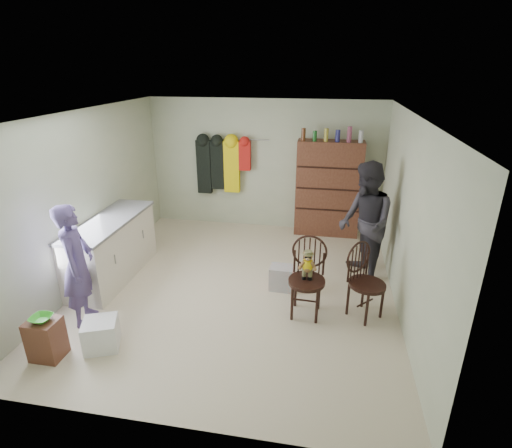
% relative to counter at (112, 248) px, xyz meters
% --- Properties ---
extents(ground_plane, '(5.00, 5.00, 0.00)m').
position_rel_counter_xyz_m(ground_plane, '(1.95, 0.00, -0.47)').
color(ground_plane, beige).
rests_on(ground_plane, ground).
extents(room_walls, '(5.00, 5.00, 5.00)m').
position_rel_counter_xyz_m(room_walls, '(1.95, 0.53, 1.11)').
color(room_walls, beige).
rests_on(room_walls, ground).
extents(counter, '(0.64, 1.86, 0.94)m').
position_rel_counter_xyz_m(counter, '(0.00, 0.00, 0.00)').
color(counter, silver).
rests_on(counter, ground).
extents(stool, '(0.34, 0.29, 0.48)m').
position_rel_counter_xyz_m(stool, '(0.19, -1.85, -0.23)').
color(stool, brown).
rests_on(stool, ground).
extents(bowl, '(0.23, 0.23, 0.06)m').
position_rel_counter_xyz_m(bowl, '(0.19, -1.85, 0.04)').
color(bowl, green).
rests_on(bowl, stool).
extents(plastic_tub, '(0.48, 0.47, 0.36)m').
position_rel_counter_xyz_m(plastic_tub, '(0.70, -1.59, -0.29)').
color(plastic_tub, white).
rests_on(plastic_tub, ground).
extents(chair_front, '(0.50, 0.50, 1.06)m').
position_rel_counter_xyz_m(chair_front, '(2.99, -0.46, 0.13)').
color(chair_front, black).
rests_on(chair_front, ground).
extents(chair_far, '(0.63, 0.63, 1.01)m').
position_rel_counter_xyz_m(chair_far, '(3.71, -0.37, 0.07)').
color(chair_far, black).
rests_on(chair_far, ground).
extents(striped_bag, '(0.35, 0.28, 0.36)m').
position_rel_counter_xyz_m(striped_bag, '(2.60, 0.08, -0.29)').
color(striped_bag, '#E57A72').
rests_on(striped_bag, ground).
extents(person_left, '(0.54, 0.67, 1.58)m').
position_rel_counter_xyz_m(person_left, '(0.21, -1.13, 0.32)').
color(person_left, '#554580').
rests_on(person_left, ground).
extents(person_right, '(0.89, 1.03, 1.82)m').
position_rel_counter_xyz_m(person_right, '(3.75, 0.62, 0.44)').
color(person_right, '#2D2B33').
rests_on(person_right, ground).
extents(dresser, '(1.20, 0.39, 2.07)m').
position_rel_counter_xyz_m(dresser, '(3.20, 2.30, 0.44)').
color(dresser, brown).
rests_on(dresser, ground).
extents(coat_rack, '(1.42, 0.12, 1.09)m').
position_rel_counter_xyz_m(coat_rack, '(1.12, 2.38, 0.78)').
color(coat_rack, '#99999E').
rests_on(coat_rack, ground).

